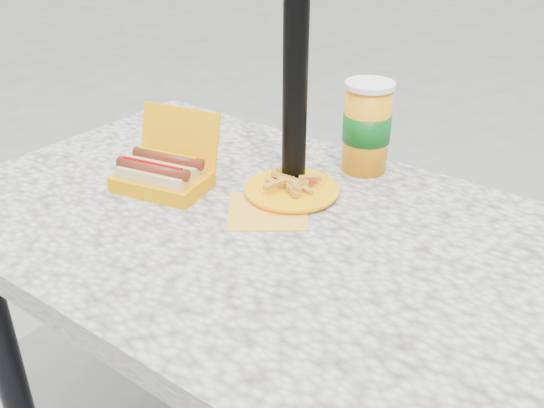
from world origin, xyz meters
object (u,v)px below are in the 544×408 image
Objects in this scene: hotdog_box at (163,173)px; soda_cup at (367,127)px; fries_plate at (289,190)px; umbrella_pole at (296,16)px.

hotdog_box is 1.08× the size of soda_cup.
fries_plate is (0.23, 0.13, -0.02)m from hotdog_box.
fries_plate is at bearing 17.51° from hotdog_box.
umbrella_pole is 7.47× the size of fries_plate.
umbrella_pole reaches higher than fries_plate.
hotdog_box reaches higher than fries_plate.
hotdog_box is at bearing -131.16° from soda_cup.
umbrella_pole is 0.31m from soda_cup.
hotdog_box is at bearing -150.25° from fries_plate.
hotdog_box is 0.45m from soda_cup.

